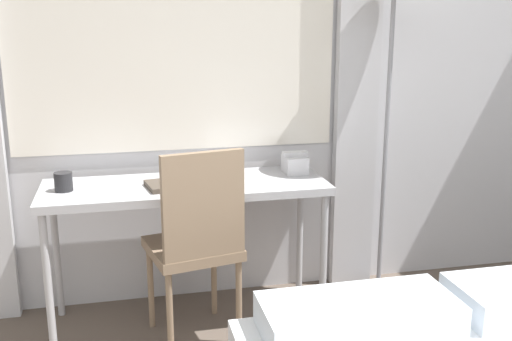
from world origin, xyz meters
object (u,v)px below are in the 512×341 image
Objects in this scene: desk_chair at (197,236)px; telephone at (295,163)px; mug at (63,182)px; book at (176,184)px; desk at (186,196)px.

telephone is (0.57, 0.32, 0.24)m from desk_chair.
mug is at bearing 147.46° from desk_chair.
telephone is 1.17m from mug.
mug is (-1.16, -0.09, -0.01)m from telephone.
telephone is 0.65m from book.
book is (-0.05, -0.05, 0.08)m from desk.
mug reaches higher than desk.
desk is 0.10m from book.
telephone is 0.46× the size of book.
telephone is 1.56× the size of mug.
mug is at bearing -175.66° from telephone.
desk_chair is at bearing -69.10° from book.
telephone reaches higher than book.
telephone is (0.59, 0.08, 0.11)m from desk.
desk_chair is (0.02, -0.23, -0.13)m from desk.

